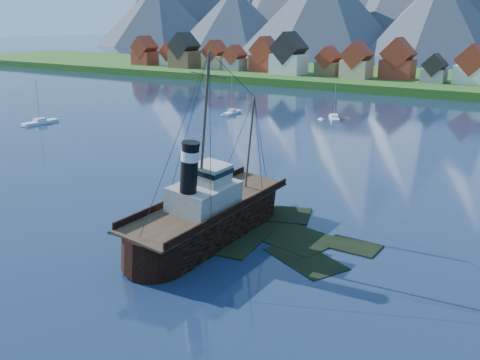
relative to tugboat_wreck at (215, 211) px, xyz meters
The scene contains 8 objects.
ground 2.99m from the tugboat_wreck, 72.93° to the left, with size 1400.00×1400.00×0.00m, color #16243F.
shoal 4.74m from the tugboat_wreck, 54.92° to the left, with size 31.71×21.24×1.14m.
seawall 132.70m from the tugboat_wreck, 89.91° to the left, with size 600.00×2.50×2.00m, color #3F3D38.
town 156.48m from the tugboat_wreck, 102.15° to the left, with size 250.96×16.69×17.30m.
tugboat_wreck is the anchor object (origin of this frame).
sailboat_a 84.86m from the tugboat_wreck, 156.92° to the left, with size 2.57×9.34×11.34m.
sailboat_b 85.14m from the tugboat_wreck, 123.08° to the left, with size 2.66×7.77×11.04m.
sailboat_c 82.05m from the tugboat_wreck, 104.09° to the left, with size 5.72×8.01×10.39m.
Camera 1 is at (35.33, -48.84, 24.86)m, focal length 40.00 mm.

